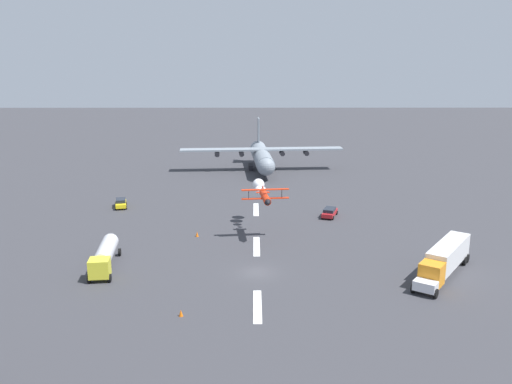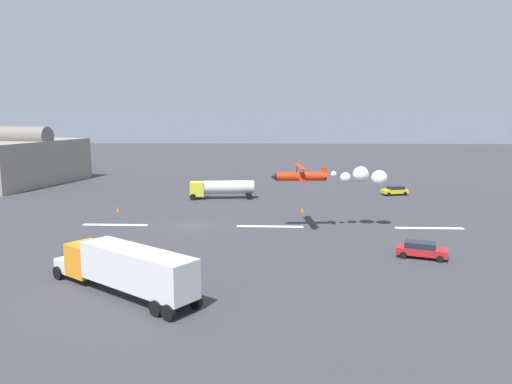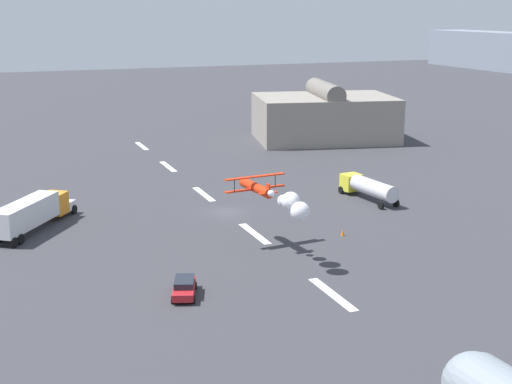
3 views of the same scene
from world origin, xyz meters
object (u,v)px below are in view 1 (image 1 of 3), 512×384
at_px(stunt_biplane_red, 261,189).
at_px(airport_staff_sedan, 121,203).
at_px(followme_car_yellow, 330,212).
at_px(traffic_cone_near, 181,313).
at_px(cargo_transport_plane, 262,157).
at_px(semi_truck_orange, 445,259).
at_px(fuel_tanker_truck, 105,255).
at_px(traffic_cone_far, 197,234).

height_order(stunt_biplane_red, airport_staff_sedan, stunt_biplane_red).
xyz_separation_m(stunt_biplane_red, followme_car_yellow, (5.88, -11.55, -5.41)).
height_order(stunt_biplane_red, traffic_cone_near, stunt_biplane_red).
bearing_deg(traffic_cone_near, followme_car_yellow, -29.51).
xyz_separation_m(cargo_transport_plane, semi_truck_orange, (-61.63, -21.29, -1.28)).
distance_m(cargo_transport_plane, fuel_tanker_truck, 62.87).
relative_size(stunt_biplane_red, airport_staff_sedan, 3.04).
bearing_deg(traffic_cone_near, cargo_transport_plane, -7.42).
xyz_separation_m(stunt_biplane_red, airport_staff_sedan, (11.83, 24.59, -5.41)).
bearing_deg(cargo_transport_plane, fuel_tanker_truck, 160.81).
distance_m(cargo_transport_plane, followme_car_yellow, 38.42).
bearing_deg(semi_truck_orange, followme_car_yellow, 23.07).
relative_size(stunt_biplane_red, followme_car_yellow, 2.77).
distance_m(cargo_transport_plane, traffic_cone_far, 48.16).
xyz_separation_m(airport_staff_sedan, traffic_cone_far, (-16.09, -15.09, -0.44)).
bearing_deg(semi_truck_orange, stunt_biplane_red, 49.42).
height_order(fuel_tanker_truck, followme_car_yellow, fuel_tanker_truck).
height_order(stunt_biplane_red, fuel_tanker_truck, stunt_biplane_red).
height_order(stunt_biplane_red, followme_car_yellow, stunt_biplane_red).
relative_size(semi_truck_orange, traffic_cone_near, 17.77).
bearing_deg(fuel_tanker_truck, traffic_cone_near, -139.23).
bearing_deg(followme_car_yellow, airport_staff_sedan, 80.64).
relative_size(semi_truck_orange, traffic_cone_far, 17.77).
height_order(stunt_biplane_red, semi_truck_orange, stunt_biplane_red).
xyz_separation_m(fuel_tanker_truck, airport_staff_sedan, (28.51, 4.78, -0.94)).
bearing_deg(airport_staff_sedan, followme_car_yellow, -99.36).
distance_m(fuel_tanker_truck, traffic_cone_near, 17.25).
bearing_deg(semi_truck_orange, traffic_cone_near, 109.28).
bearing_deg(traffic_cone_near, stunt_biplane_red, -16.12).
bearing_deg(airport_staff_sedan, fuel_tanker_truck, -170.49).
height_order(traffic_cone_near, traffic_cone_far, same).
bearing_deg(traffic_cone_far, fuel_tanker_truck, 140.27).
relative_size(followme_car_yellow, traffic_cone_near, 6.56).
xyz_separation_m(semi_truck_orange, airport_staff_sedan, (30.79, 46.72, -1.31)).
distance_m(cargo_transport_plane, airport_staff_sedan, 40.06).
bearing_deg(followme_car_yellow, fuel_tanker_truck, 125.72).
height_order(fuel_tanker_truck, traffic_cone_near, fuel_tanker_truck).
height_order(fuel_tanker_truck, traffic_cone_far, fuel_tanker_truck).
xyz_separation_m(semi_truck_orange, traffic_cone_near, (-10.74, 30.71, -1.75)).
distance_m(stunt_biplane_red, airport_staff_sedan, 27.81).
bearing_deg(cargo_transport_plane, semi_truck_orange, -160.95).
distance_m(stunt_biplane_red, traffic_cone_far, 11.93).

